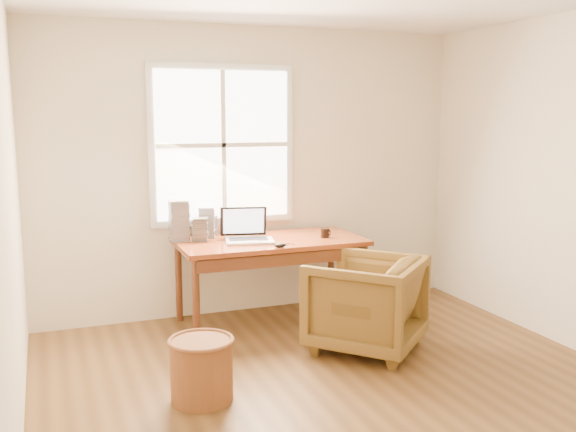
{
  "coord_description": "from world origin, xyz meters",
  "views": [
    {
      "loc": [
        -1.81,
        -3.34,
        1.84
      ],
      "look_at": [
        0.11,
        1.65,
        0.97
      ],
      "focal_mm": 40.0,
      "sensor_mm": 36.0,
      "label": 1
    }
  ],
  "objects_px": {
    "armchair": "(366,303)",
    "laptop": "(249,225)",
    "wicker_stool": "(202,370)",
    "desk": "(270,241)",
    "coffee_mug": "(325,233)",
    "cd_stack_a": "(207,223)"
  },
  "relations": [
    {
      "from": "armchair",
      "to": "laptop",
      "type": "xyz_separation_m",
      "value": [
        -0.69,
        0.81,
        0.53
      ]
    },
    {
      "from": "wicker_stool",
      "to": "laptop",
      "type": "relative_size",
      "value": 0.96
    },
    {
      "from": "wicker_stool",
      "to": "laptop",
      "type": "distance_m",
      "value": 1.6
    },
    {
      "from": "armchair",
      "to": "laptop",
      "type": "distance_m",
      "value": 1.19
    },
    {
      "from": "armchair",
      "to": "laptop",
      "type": "height_order",
      "value": "laptop"
    },
    {
      "from": "desk",
      "to": "wicker_stool",
      "type": "bearing_deg",
      "value": -125.52
    },
    {
      "from": "laptop",
      "to": "desk",
      "type": "bearing_deg",
      "value": 28.38
    },
    {
      "from": "coffee_mug",
      "to": "laptop",
      "type": "bearing_deg",
      "value": -170.46
    },
    {
      "from": "desk",
      "to": "cd_stack_a",
      "type": "xyz_separation_m",
      "value": [
        -0.49,
        0.27,
        0.15
      ]
    },
    {
      "from": "armchair",
      "to": "laptop",
      "type": "relative_size",
      "value": 1.94
    },
    {
      "from": "desk",
      "to": "wicker_stool",
      "type": "xyz_separation_m",
      "value": [
        -0.93,
        -1.3,
        -0.53
      ]
    },
    {
      "from": "desk",
      "to": "cd_stack_a",
      "type": "bearing_deg",
      "value": 151.19
    },
    {
      "from": "wicker_stool",
      "to": "laptop",
      "type": "height_order",
      "value": "laptop"
    },
    {
      "from": "coffee_mug",
      "to": "cd_stack_a",
      "type": "xyz_separation_m",
      "value": [
        -0.97,
        0.37,
        0.09
      ]
    },
    {
      "from": "desk",
      "to": "armchair",
      "type": "xyz_separation_m",
      "value": [
        0.48,
        -0.87,
        -0.36
      ]
    },
    {
      "from": "desk",
      "to": "armchair",
      "type": "bearing_deg",
      "value": -61.01
    },
    {
      "from": "desk",
      "to": "laptop",
      "type": "bearing_deg",
      "value": -164.27
    },
    {
      "from": "laptop",
      "to": "cd_stack_a",
      "type": "xyz_separation_m",
      "value": [
        -0.29,
        0.33,
        -0.02
      ]
    },
    {
      "from": "armchair",
      "to": "laptop",
      "type": "bearing_deg",
      "value": -92.34
    },
    {
      "from": "laptop",
      "to": "wicker_stool",
      "type": "bearing_deg",
      "value": -107.57
    },
    {
      "from": "armchair",
      "to": "coffee_mug",
      "type": "bearing_deg",
      "value": -132.07
    },
    {
      "from": "cd_stack_a",
      "to": "laptop",
      "type": "bearing_deg",
      "value": -48.73
    }
  ]
}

